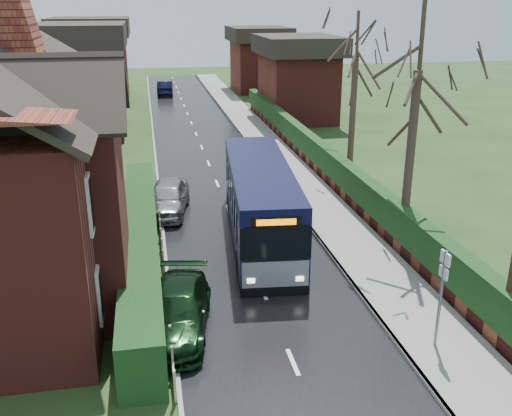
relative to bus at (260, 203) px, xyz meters
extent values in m
plane|color=#344D21|center=(-0.80, -6.48, -1.50)|extent=(140.00, 140.00, 0.00)
cube|color=black|center=(-0.80, 3.52, -1.49)|extent=(6.00, 100.00, 0.02)
cube|color=slate|center=(3.45, 3.52, -1.43)|extent=(2.50, 100.00, 0.14)
cube|color=gray|center=(2.25, 3.52, -1.43)|extent=(0.12, 100.00, 0.14)
cube|color=gray|center=(-3.85, 3.52, -1.45)|extent=(0.12, 100.00, 0.10)
cube|color=black|center=(-4.70, -1.48, -0.70)|extent=(1.20, 16.00, 1.60)
cube|color=maroon|center=(5.00, 3.52, -1.20)|extent=(0.30, 50.00, 0.60)
cube|color=black|center=(5.00, 3.52, -0.30)|extent=(0.60, 50.00, 1.20)
cube|color=maroon|center=(-6.30, -4.48, 1.50)|extent=(2.50, 4.00, 6.00)
cube|color=silver|center=(-5.75, -6.48, 0.10)|extent=(0.08, 1.20, 1.60)
cube|color=black|center=(-5.72, -6.48, 0.10)|extent=(0.03, 0.95, 1.35)
cube|color=silver|center=(-5.75, -6.48, 2.70)|extent=(0.08, 1.20, 1.60)
cube|color=black|center=(-5.72, -6.48, 2.70)|extent=(0.03, 0.95, 1.35)
cube|color=silver|center=(-5.75, -2.48, 0.10)|extent=(0.08, 1.20, 1.60)
cube|color=black|center=(-5.72, -2.48, 0.10)|extent=(0.03, 0.95, 1.35)
cube|color=silver|center=(-5.75, -2.48, 2.70)|extent=(0.08, 1.20, 1.60)
cube|color=black|center=(-5.72, -2.48, 2.70)|extent=(0.03, 0.95, 1.35)
cube|color=silver|center=(-5.75, 1.52, 0.10)|extent=(0.08, 1.20, 1.60)
cube|color=black|center=(-5.72, 1.52, 0.10)|extent=(0.03, 0.95, 1.35)
cube|color=silver|center=(-5.75, 1.52, 2.70)|extent=(0.08, 1.20, 1.60)
cube|color=black|center=(-5.72, 1.52, 2.70)|extent=(0.03, 0.95, 1.35)
cube|color=silver|center=(-5.75, 4.02, 0.10)|extent=(0.08, 1.20, 1.60)
cube|color=black|center=(-5.72, 4.02, 0.10)|extent=(0.03, 0.95, 1.35)
cube|color=silver|center=(-5.75, 4.02, 2.70)|extent=(0.08, 1.20, 1.60)
cube|color=black|center=(-5.72, 4.02, 2.70)|extent=(0.03, 0.95, 1.35)
cube|color=black|center=(0.00, 0.04, -0.67)|extent=(3.19, 10.10, 1.03)
cube|color=black|center=(0.00, 0.04, 0.39)|extent=(3.21, 10.10, 1.08)
cube|color=black|center=(0.00, 0.04, 1.23)|extent=(3.19, 10.10, 0.60)
cube|color=black|center=(0.00, 0.04, -1.34)|extent=(3.19, 10.10, 0.32)
cube|color=gray|center=(-0.47, -4.85, -0.69)|extent=(2.17, 0.33, 0.90)
cube|color=black|center=(-0.47, -4.88, 0.40)|extent=(2.03, 0.27, 1.17)
cube|color=black|center=(-0.47, -4.88, 1.12)|extent=(1.58, 0.23, 0.32)
cube|color=#FF8C00|center=(-0.47, -4.92, 1.12)|extent=(1.24, 0.16, 0.20)
cube|color=black|center=(-0.47, -4.86, -1.30)|extent=(2.21, 0.35, 0.27)
cube|color=#FFF2CC|center=(-1.26, -4.83, -0.87)|extent=(0.26, 0.07, 0.16)
cube|color=#FFF2CC|center=(0.32, -4.99, -0.87)|extent=(0.26, 0.07, 0.16)
cylinder|color=black|center=(-1.31, -3.02, -1.07)|extent=(0.33, 0.89, 0.87)
cylinder|color=black|center=(0.72, -3.22, -1.07)|extent=(0.33, 0.89, 0.87)
cylinder|color=black|center=(-0.71, 3.30, -1.07)|extent=(0.33, 0.89, 0.87)
cylinder|color=black|center=(1.32, 3.10, -1.07)|extent=(0.33, 0.89, 0.87)
imported|color=#ABACB0|center=(-3.52, 3.66, -0.77)|extent=(2.46, 4.49, 1.45)
imported|color=black|center=(-3.70, -6.33, -0.86)|extent=(2.52, 4.63, 1.27)
imported|color=black|center=(-2.18, 38.26, -0.79)|extent=(1.77, 4.39, 1.42)
cylinder|color=slate|center=(3.20, -8.59, -0.02)|extent=(0.08, 0.08, 2.96)
cube|color=white|center=(3.20, -8.59, 1.25)|extent=(0.06, 0.44, 0.34)
cube|color=white|center=(3.20, -8.59, 0.83)|extent=(0.05, 0.40, 0.30)
cylinder|color=#35281F|center=(5.20, -2.04, 1.89)|extent=(0.33, 0.33, 6.78)
cylinder|color=#3C2D24|center=(6.82, 8.45, 1.67)|extent=(0.34, 0.34, 6.34)
camera|label=1|loc=(-4.18, -20.87, 7.56)|focal=40.00mm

